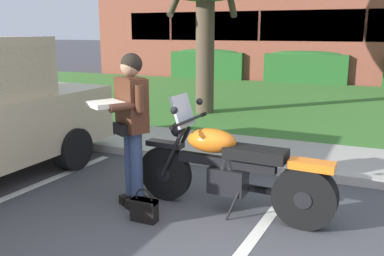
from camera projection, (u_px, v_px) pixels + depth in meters
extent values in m
cube|color=#ADA89E|center=(286.00, 170.00, 5.74)|extent=(60.00, 0.20, 0.12)
cube|color=#ADA89E|center=(296.00, 155.00, 6.50)|extent=(60.00, 1.50, 0.08)
cube|color=#3D752D|center=(329.00, 105.00, 10.97)|extent=(60.00, 8.49, 0.06)
cylinder|color=black|center=(165.00, 173.00, 4.85)|extent=(0.64, 0.14, 0.64)
cylinder|color=black|center=(165.00, 173.00, 4.85)|extent=(0.19, 0.13, 0.18)
cylinder|color=black|center=(305.00, 197.00, 4.15)|extent=(0.65, 0.22, 0.64)
cylinder|color=black|center=(305.00, 197.00, 4.15)|extent=(0.19, 0.21, 0.18)
cube|color=black|center=(165.00, 144.00, 4.77)|extent=(0.45, 0.17, 0.06)
cube|color=orange|center=(312.00, 165.00, 4.05)|extent=(0.45, 0.23, 0.08)
cylinder|color=black|center=(172.00, 153.00, 4.66)|extent=(0.31, 0.06, 0.58)
cylinder|color=black|center=(179.00, 150.00, 4.80)|extent=(0.31, 0.06, 0.58)
sphere|color=black|center=(178.00, 130.00, 4.65)|extent=(0.17, 0.17, 0.17)
cylinder|color=black|center=(189.00, 120.00, 4.56)|extent=(0.08, 0.72, 0.03)
cylinder|color=black|center=(173.00, 127.00, 4.25)|extent=(0.05, 0.10, 0.04)
cylinder|color=black|center=(203.00, 115.00, 4.88)|extent=(0.05, 0.10, 0.04)
sphere|color=black|center=(174.00, 110.00, 4.27)|extent=(0.08, 0.08, 0.08)
sphere|color=black|center=(200.00, 102.00, 4.80)|extent=(0.08, 0.08, 0.08)
cube|color=#B2BCC6|center=(183.00, 111.00, 4.57)|extent=(0.16, 0.37, 0.35)
cube|color=black|center=(226.00, 162.00, 4.47)|extent=(1.10, 0.17, 0.10)
ellipsoid|color=orange|center=(211.00, 141.00, 4.49)|extent=(0.58, 0.35, 0.26)
cube|color=black|center=(256.00, 154.00, 4.29)|extent=(0.66, 0.32, 0.12)
cube|color=black|center=(228.00, 180.00, 4.50)|extent=(0.41, 0.26, 0.28)
cylinder|color=black|center=(225.00, 166.00, 4.48)|extent=(0.18, 0.13, 0.21)
cylinder|color=black|center=(231.00, 167.00, 4.45)|extent=(0.18, 0.13, 0.21)
cylinder|color=black|center=(265.00, 190.00, 4.48)|extent=(0.60, 0.12, 0.08)
cylinder|color=black|center=(283.00, 194.00, 4.39)|extent=(0.60, 0.12, 0.08)
cylinder|color=black|center=(233.00, 206.00, 4.35)|extent=(0.13, 0.11, 0.30)
cube|color=black|center=(136.00, 202.00, 4.70)|extent=(0.22, 0.26, 0.10)
cube|color=black|center=(130.00, 198.00, 4.81)|extent=(0.22, 0.26, 0.10)
cylinder|color=navy|center=(137.00, 170.00, 4.62)|extent=(0.14, 0.14, 0.86)
cylinder|color=navy|center=(131.00, 167.00, 4.73)|extent=(0.14, 0.14, 0.86)
cube|color=#4C2819|center=(132.00, 105.00, 4.51)|extent=(0.44, 0.38, 0.58)
cube|color=#4C2819|center=(131.00, 80.00, 4.45)|extent=(0.36, 0.32, 0.06)
sphere|color=#A87A5B|center=(130.00, 67.00, 4.42)|extent=(0.21, 0.21, 0.21)
sphere|color=black|center=(131.00, 64.00, 4.42)|extent=(0.23, 0.23, 0.23)
cube|color=black|center=(122.00, 129.00, 4.50)|extent=(0.24, 0.20, 0.12)
cylinder|color=#4C2819|center=(125.00, 107.00, 4.29)|extent=(0.25, 0.34, 0.09)
cylinder|color=#4C2819|center=(111.00, 102.00, 4.54)|extent=(0.25, 0.34, 0.09)
cylinder|color=#4C2819|center=(140.00, 99.00, 4.31)|extent=(0.10, 0.10, 0.28)
cylinder|color=#4C2819|center=(120.00, 93.00, 4.65)|extent=(0.10, 0.10, 0.28)
cube|color=beige|center=(106.00, 104.00, 4.33)|extent=(0.44, 0.44, 0.05)
cube|color=black|center=(144.00, 210.00, 4.32)|extent=(0.28, 0.12, 0.24)
cube|color=black|center=(144.00, 201.00, 4.29)|extent=(0.28, 0.13, 0.04)
torus|color=black|center=(144.00, 198.00, 4.29)|extent=(0.20, 0.02, 0.20)
cube|color=black|center=(69.00, 123.00, 7.09)|extent=(1.90, 0.17, 0.20)
cylinder|color=black|center=(72.00, 149.00, 5.92)|extent=(0.26, 0.61, 0.60)
cylinder|color=#4C3D2D|center=(205.00, 54.00, 9.52)|extent=(0.42, 0.42, 2.82)
cube|color=#235623|center=(209.00, 65.00, 16.93)|extent=(3.01, 0.90, 1.10)
ellipsoid|color=#235623|center=(209.00, 52.00, 16.81)|extent=(2.86, 0.84, 0.28)
cube|color=#235623|center=(306.00, 69.00, 15.45)|extent=(2.98, 0.90, 1.10)
ellipsoid|color=#235623|center=(307.00, 54.00, 15.32)|extent=(2.83, 0.84, 0.28)
cube|color=brown|center=(368.00, 31.00, 19.54)|extent=(21.74, 11.89, 3.82)
cube|color=#1E282D|center=(366.00, 25.00, 14.20)|extent=(18.48, 0.06, 1.10)
cube|color=brown|center=(171.00, 26.00, 17.04)|extent=(0.08, 0.04, 1.20)
cube|color=brown|center=(259.00, 26.00, 15.62)|extent=(0.08, 0.04, 1.20)
cube|color=brown|center=(366.00, 25.00, 14.20)|extent=(0.08, 0.04, 1.20)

